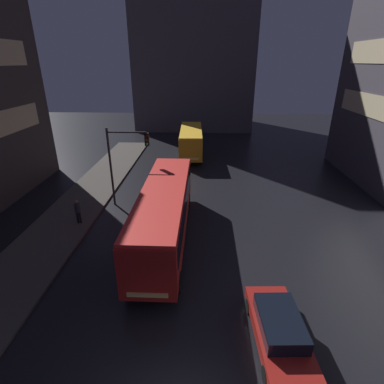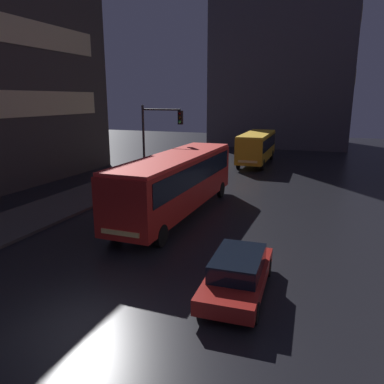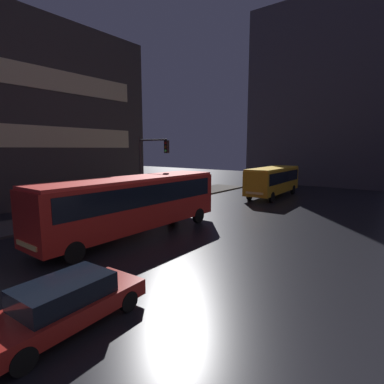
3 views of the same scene
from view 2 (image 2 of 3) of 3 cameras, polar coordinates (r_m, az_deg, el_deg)
ground_plane at (r=11.75m, az=-15.61°, el=-19.25°), size 120.00×120.00×0.00m
sidewalk_left at (r=24.16m, az=-18.92°, el=-1.78°), size 4.00×48.00×0.15m
building_far_backdrop at (r=55.48m, az=13.91°, el=19.76°), size 18.07×12.00×24.45m
bus_near at (r=20.65m, az=-2.31°, el=2.12°), size 2.63×12.04×3.38m
bus_far at (r=37.72m, az=9.84°, el=7.07°), size 2.80×9.35×3.07m
car_taxi at (r=12.82m, az=6.99°, el=-12.13°), size 2.05×4.66×1.38m
pedestrian_near at (r=24.96m, az=-13.74°, el=1.63°), size 0.52×0.52×1.69m
traffic_light_main at (r=26.00m, az=-5.37°, el=8.82°), size 3.03×0.35×5.93m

